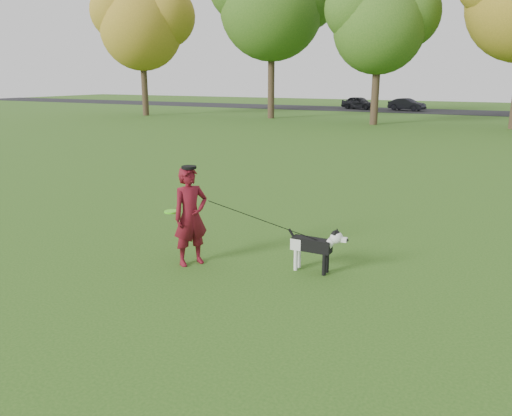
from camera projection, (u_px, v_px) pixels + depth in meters
The scene contains 7 objects.
ground at pixel (228, 262), 8.32m from camera, with size 120.00×120.00×0.00m, color #285116.
road at pixel (462, 112), 42.77m from camera, with size 120.00×7.00×0.02m, color black.
man at pixel (191, 216), 8.06m from camera, with size 0.59×0.39×1.63m, color #580C1B.
dog at pixel (316, 244), 7.80m from camera, with size 1.00×0.20×0.76m.
car_left at pixel (359, 103), 46.57m from camera, with size 1.37×3.41×1.16m, color black.
car_mid at pixel (407, 104), 44.68m from camera, with size 1.14×3.26×1.07m, color black.
man_held_items at pixel (266, 222), 7.75m from camera, with size 2.55×0.76×1.13m.
Camera 1 is at (3.96, -6.75, 3.01)m, focal length 35.00 mm.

